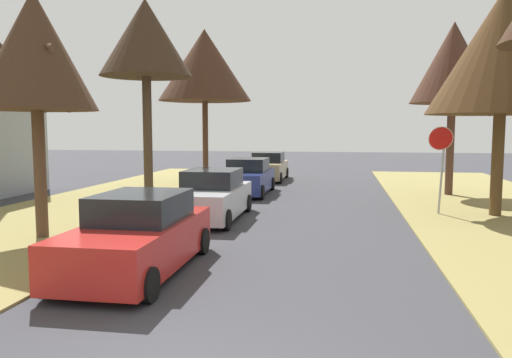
# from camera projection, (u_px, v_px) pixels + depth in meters

# --- Properties ---
(stop_sign_far) EXTENTS (0.82, 0.74, 2.91)m
(stop_sign_far) POSITION_uv_depth(u_px,v_px,m) (441.00, 151.00, 16.50)
(stop_sign_far) COLOR #9EA0A5
(stop_sign_far) RESTS_ON grass_verge_right
(street_tree_right_mid_b) EXTENTS (4.67, 4.67, 7.27)m
(street_tree_right_mid_b) POSITION_uv_depth(u_px,v_px,m) (503.00, 52.00, 15.88)
(street_tree_right_mid_b) COLOR brown
(street_tree_right_mid_b) RESTS_ON grass_verge_right
(street_tree_right_far) EXTENTS (3.53, 3.53, 7.31)m
(street_tree_right_far) POSITION_uv_depth(u_px,v_px,m) (453.00, 63.00, 21.06)
(street_tree_right_far) COLOR brown
(street_tree_right_far) RESTS_ON grass_verge_right
(street_tree_left_mid_a) EXTENTS (3.05, 3.05, 6.31)m
(street_tree_left_mid_a) POSITION_uv_depth(u_px,v_px,m) (35.00, 52.00, 12.64)
(street_tree_left_mid_a) COLOR brown
(street_tree_left_mid_a) RESTS_ON grass_verge_left
(street_tree_left_mid_b) EXTENTS (3.59, 3.59, 7.84)m
(street_tree_left_mid_b) POSITION_uv_depth(u_px,v_px,m) (146.00, 39.00, 19.33)
(street_tree_left_mid_b) COLOR #463526
(street_tree_left_mid_b) RESTS_ON grass_verge_left
(street_tree_left_far) EXTENTS (4.75, 4.75, 7.89)m
(street_tree_left_far) POSITION_uv_depth(u_px,v_px,m) (205.00, 65.00, 25.53)
(street_tree_left_far) COLOR #4F3426
(street_tree_left_far) RESTS_ON grass_verge_left
(parked_sedan_red) EXTENTS (1.96, 4.41, 1.57)m
(parked_sedan_red) POSITION_uv_depth(u_px,v_px,m) (138.00, 236.00, 9.99)
(parked_sedan_red) COLOR red
(parked_sedan_red) RESTS_ON ground
(parked_sedan_silver) EXTENTS (1.96, 4.41, 1.57)m
(parked_sedan_silver) POSITION_uv_depth(u_px,v_px,m) (211.00, 197.00, 15.91)
(parked_sedan_silver) COLOR #BCBCC1
(parked_sedan_silver) RESTS_ON ground
(parked_sedan_navy) EXTENTS (1.96, 4.41, 1.57)m
(parked_sedan_navy) POSITION_uv_depth(u_px,v_px,m) (248.00, 178.00, 22.09)
(parked_sedan_navy) COLOR navy
(parked_sedan_navy) RESTS_ON ground
(parked_sedan_tan) EXTENTS (1.96, 4.41, 1.57)m
(parked_sedan_tan) POSITION_uv_depth(u_px,v_px,m) (268.00, 167.00, 28.13)
(parked_sedan_tan) COLOR tan
(parked_sedan_tan) RESTS_ON ground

